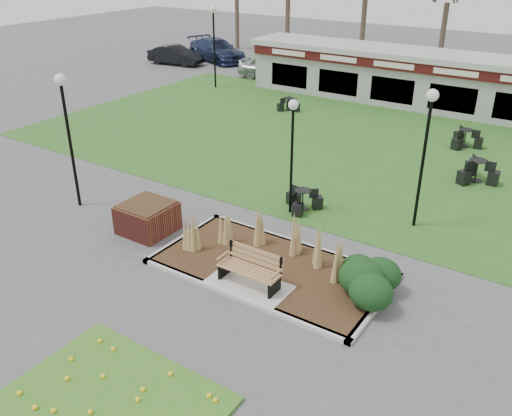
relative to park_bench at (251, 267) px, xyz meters
The scene contains 18 objects.
ground 0.64m from the park_bench, 90.00° to the right, with size 100.00×100.00×0.00m, color #515154.
lawn 11.77m from the park_bench, 90.00° to the left, with size 34.00×16.00×0.02m, color #2E631F.
flower_bed 4.88m from the park_bench, 90.00° to the right, with size 4.20×3.00×0.16m.
planting_bed 1.70m from the park_bench, 40.83° to the left, with size 6.75×3.40×1.27m.
park_bench is the anchor object (origin of this frame).
brick_planter 4.47m from the park_bench, behind, with size 1.50×1.50×0.95m.
food_pavilion 19.73m from the park_bench, 90.00° to the left, with size 24.60×3.40×2.90m.
lamp_post_near_left 5.05m from the park_bench, 107.30° to the left, with size 0.32×0.32×3.85m.
lamp_post_mid_left 8.19m from the park_bench, behind, with size 0.37×0.37×4.51m.
lamp_post_far_right 6.73m from the park_bench, 66.89° to the left, with size 0.37×0.37×4.41m.
lamp_post_far_left 22.02m from the park_bench, 129.89° to the left, with size 0.40×0.40×4.79m.
bistro_set_a 16.73m from the park_bench, 117.12° to the left, with size 1.12×1.25×0.67m.
bistro_set_b 10.94m from the park_bench, 73.17° to the left, with size 1.40×1.60×0.85m.
bistro_set_c 4.89m from the park_bench, 103.18° to the left, with size 1.30×1.26×0.71m.
bistro_set_d 14.29m from the park_bench, 82.80° to the left, with size 1.40×1.45×0.78m.
car_silver 24.10m from the park_bench, 120.56° to the left, with size 1.88×4.66×1.59m, color #B3B2B8.
car_black 29.33m from the park_bench, 134.97° to the left, with size 1.45×4.15×1.37m, color black.
car_blue 30.21m from the park_bench, 129.00° to the left, with size 2.27×5.60×1.62m, color navy.
Camera 1 is at (6.69, -9.59, 8.17)m, focal length 38.00 mm.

